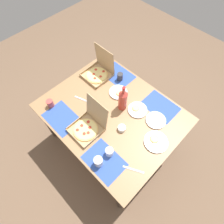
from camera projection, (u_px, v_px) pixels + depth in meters
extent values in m
plane|color=brown|center=(112.00, 140.00, 2.54)|extent=(6.00, 6.00, 0.00)
cylinder|color=#3F3328|center=(48.00, 122.00, 2.27)|extent=(0.07, 0.07, 0.73)
cylinder|color=#3F3328|center=(121.00, 201.00, 1.82)|extent=(0.07, 0.07, 0.73)
cylinder|color=#3F3328|center=(105.00, 79.00, 2.64)|extent=(0.07, 0.07, 0.73)
cylinder|color=#3F3328|center=(179.00, 135.00, 2.18)|extent=(0.07, 0.07, 0.73)
cube|color=#936D47|center=(112.00, 113.00, 1.90)|extent=(1.37, 1.12, 0.03)
cube|color=#2D4C9E|center=(62.00, 118.00, 1.85)|extent=(0.36, 0.26, 0.00)
cube|color=#2D4C9E|center=(104.00, 161.00, 1.63)|extent=(0.36, 0.26, 0.00)
cube|color=#2D4C9E|center=(118.00, 75.00, 2.15)|extent=(0.36, 0.26, 0.00)
cube|color=#2D4C9E|center=(160.00, 106.00, 1.93)|extent=(0.36, 0.26, 0.00)
cube|color=tan|center=(97.00, 76.00, 2.14)|extent=(0.29, 0.29, 0.01)
cube|color=tan|center=(89.00, 68.00, 2.18)|extent=(0.01, 0.29, 0.03)
cube|color=tan|center=(105.00, 81.00, 2.08)|extent=(0.01, 0.29, 0.03)
cube|color=tan|center=(88.00, 81.00, 2.08)|extent=(0.29, 0.01, 0.03)
cube|color=tan|center=(106.00, 68.00, 2.18)|extent=(0.29, 0.01, 0.03)
cylinder|color=#E0B76B|center=(97.00, 75.00, 2.13)|extent=(0.25, 0.25, 0.01)
cylinder|color=#EFD67F|center=(97.00, 75.00, 2.13)|extent=(0.23, 0.23, 0.00)
cylinder|color=red|center=(101.00, 76.00, 2.11)|extent=(0.03, 0.03, 0.00)
cylinder|color=red|center=(104.00, 71.00, 2.15)|extent=(0.03, 0.03, 0.00)
cylinder|color=red|center=(96.00, 70.00, 2.17)|extent=(0.03, 0.03, 0.00)
cylinder|color=red|center=(94.00, 74.00, 2.13)|extent=(0.03, 0.03, 0.00)
cylinder|color=red|center=(95.00, 78.00, 2.10)|extent=(0.03, 0.03, 0.00)
cube|color=tan|center=(105.00, 58.00, 2.04)|extent=(0.29, 0.03, 0.29)
cube|color=tan|center=(86.00, 130.00, 1.78)|extent=(0.27, 0.27, 0.01)
cube|color=tan|center=(77.00, 121.00, 1.82)|extent=(0.01, 0.27, 0.03)
cube|color=tan|center=(95.00, 138.00, 1.72)|extent=(0.01, 0.27, 0.03)
cube|color=tan|center=(75.00, 138.00, 1.72)|extent=(0.27, 0.01, 0.03)
cube|color=tan|center=(96.00, 121.00, 1.82)|extent=(0.27, 0.01, 0.03)
cylinder|color=#E0B76B|center=(86.00, 130.00, 1.78)|extent=(0.24, 0.24, 0.01)
cylinder|color=#EFD67F|center=(86.00, 129.00, 1.77)|extent=(0.22, 0.22, 0.00)
cylinder|color=red|center=(88.00, 133.00, 1.75)|extent=(0.03, 0.03, 0.00)
cylinder|color=red|center=(90.00, 127.00, 1.78)|extent=(0.03, 0.03, 0.00)
cylinder|color=red|center=(88.00, 122.00, 1.81)|extent=(0.03, 0.03, 0.00)
cylinder|color=red|center=(82.00, 126.00, 1.79)|extent=(0.03, 0.03, 0.00)
cylinder|color=red|center=(77.00, 130.00, 1.76)|extent=(0.03, 0.03, 0.00)
cylinder|color=red|center=(84.00, 134.00, 1.74)|extent=(0.03, 0.03, 0.00)
cube|color=tan|center=(97.00, 111.00, 1.70)|extent=(0.27, 0.05, 0.27)
cylinder|color=white|center=(156.00, 142.00, 1.72)|extent=(0.21, 0.21, 0.01)
cylinder|color=white|center=(156.00, 142.00, 1.71)|extent=(0.22, 0.22, 0.01)
cylinder|color=#E0B76B|center=(155.00, 139.00, 1.72)|extent=(0.09, 0.09, 0.01)
cylinder|color=#EFD67F|center=(155.00, 139.00, 1.71)|extent=(0.08, 0.08, 0.00)
cylinder|color=white|center=(156.00, 120.00, 1.84)|extent=(0.19, 0.19, 0.01)
cylinder|color=white|center=(156.00, 120.00, 1.83)|extent=(0.20, 0.20, 0.01)
cylinder|color=white|center=(118.00, 92.00, 2.01)|extent=(0.19, 0.19, 0.01)
cylinder|color=white|center=(118.00, 92.00, 2.01)|extent=(0.20, 0.20, 0.01)
cylinder|color=#E0B76B|center=(120.00, 93.00, 1.99)|extent=(0.08, 0.08, 0.01)
cylinder|color=#EFD67F|center=(120.00, 93.00, 1.99)|extent=(0.07, 0.07, 0.00)
cylinder|color=white|center=(137.00, 110.00, 1.90)|extent=(0.19, 0.19, 0.01)
cylinder|color=white|center=(138.00, 110.00, 1.89)|extent=(0.20, 0.20, 0.01)
cylinder|color=#E0B76B|center=(136.00, 108.00, 1.89)|extent=(0.08, 0.08, 0.01)
cylinder|color=#EFD67F|center=(136.00, 108.00, 1.89)|extent=(0.07, 0.07, 0.00)
cylinder|color=#B2382D|center=(123.00, 101.00, 1.83)|extent=(0.09, 0.09, 0.22)
cone|color=#B2382D|center=(123.00, 93.00, 1.72)|extent=(0.09, 0.09, 0.04)
cylinder|color=#B2382D|center=(124.00, 90.00, 1.68)|extent=(0.03, 0.03, 0.06)
cylinder|color=red|center=(124.00, 88.00, 1.65)|extent=(0.03, 0.03, 0.01)
cylinder|color=silver|center=(109.00, 152.00, 1.63)|extent=(0.07, 0.07, 0.09)
cylinder|color=silver|center=(98.00, 162.00, 1.57)|extent=(0.08, 0.08, 0.11)
cylinder|color=#333338|center=(120.00, 77.00, 2.08)|extent=(0.07, 0.07, 0.09)
cylinder|color=#BF4742|center=(50.00, 103.00, 1.90)|extent=(0.07, 0.07, 0.09)
cylinder|color=white|center=(122.00, 128.00, 1.77)|extent=(0.08, 0.08, 0.04)
cube|color=#B7B7BC|center=(83.00, 100.00, 1.97)|extent=(0.20, 0.09, 0.00)
cube|color=#B7B7BC|center=(133.00, 170.00, 1.59)|extent=(0.18, 0.10, 0.00)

